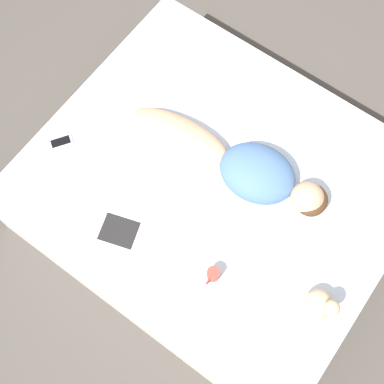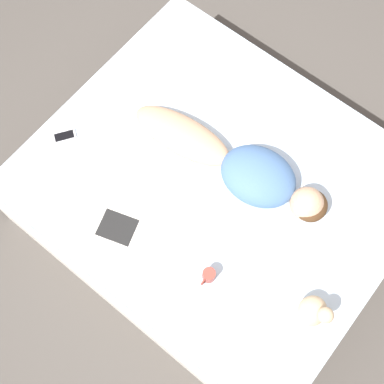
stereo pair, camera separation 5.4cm
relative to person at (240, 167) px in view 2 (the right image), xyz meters
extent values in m
plane|color=#4C4742|center=(0.10, -0.06, -0.70)|extent=(12.00, 12.00, 0.00)
cube|color=beige|center=(0.10, -0.06, -0.50)|extent=(1.83, 2.16, 0.39)
cube|color=silver|center=(0.10, -0.06, -0.20)|extent=(1.77, 2.10, 0.22)
ellipsoid|color=tan|center=(0.05, -0.39, -0.02)|extent=(0.31, 0.66, 0.14)
ellipsoid|color=#476B9E|center=(-0.01, 0.12, 0.01)|extent=(0.40, 0.48, 0.20)
ellipsoid|color=#472D19|center=(-0.05, 0.45, 0.01)|extent=(0.22, 0.20, 0.11)
sphere|color=tan|center=(-0.05, 0.42, 0.01)|extent=(0.19, 0.19, 0.19)
cube|color=silver|center=(0.45, -0.41, -0.08)|extent=(0.33, 0.35, 0.01)
cube|color=silver|center=(0.69, -0.33, -0.08)|extent=(0.33, 0.35, 0.01)
cube|color=black|center=(0.69, -0.33, -0.08)|extent=(0.22, 0.24, 0.00)
cylinder|color=#993D33|center=(0.59, 0.24, -0.05)|extent=(0.07, 0.07, 0.09)
cylinder|color=black|center=(0.59, 0.24, -0.01)|extent=(0.06, 0.06, 0.01)
torus|color=#993D33|center=(0.63, 0.24, -0.05)|extent=(0.06, 0.01, 0.06)
cube|color=silver|center=(0.47, -0.96, -0.08)|extent=(0.15, 0.13, 0.01)
cube|color=black|center=(0.47, -0.96, -0.08)|extent=(0.12, 0.11, 0.00)
ellipsoid|color=#D1B289|center=(0.41, 0.78, -0.02)|extent=(0.16, 0.15, 0.14)
sphere|color=#D1B289|center=(0.41, 0.83, 0.08)|extent=(0.08, 0.08, 0.08)
camera|label=1|loc=(1.16, 0.51, 2.77)|focal=50.00mm
camera|label=2|loc=(1.13, 0.56, 2.77)|focal=50.00mm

